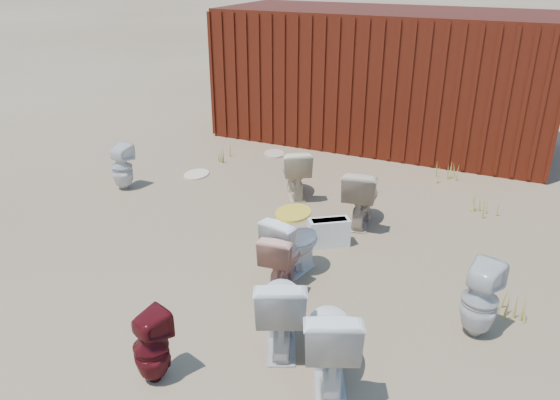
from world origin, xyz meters
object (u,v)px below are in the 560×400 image
at_px(toilet_back_yellowlid, 293,244).
at_px(toilet_back_e, 480,300).
at_px(toilet_front_pink, 282,257).
at_px(toilet_front_c, 329,339).
at_px(toilet_back_beige_left, 295,172).
at_px(loose_tank, 329,233).
at_px(toilet_front_e, 280,308).
at_px(toilet_back_a, 122,167).
at_px(shipping_container, 383,77).
at_px(toilet_back_beige_right, 361,196).
at_px(toilet_front_maroon, 151,347).

height_order(toilet_back_yellowlid, toilet_back_e, toilet_back_e).
relative_size(toilet_front_pink, toilet_front_c, 0.79).
height_order(toilet_back_beige_left, loose_tank, toilet_back_beige_left).
xyz_separation_m(toilet_back_yellowlid, loose_tank, (0.15, 0.77, -0.19)).
bearing_deg(toilet_front_e, toilet_back_beige_left, -93.49).
bearing_deg(toilet_back_a, toilet_back_beige_left, -160.03).
bearing_deg(toilet_front_c, toilet_back_a, -54.76).
bearing_deg(toilet_front_c, toilet_back_beige_left, -86.26).
bearing_deg(toilet_back_e, toilet_back_beige_left, -23.08).
bearing_deg(toilet_back_a, toilet_back_e, 165.80).
bearing_deg(toilet_back_yellowlid, shipping_container, -70.98).
relative_size(toilet_front_pink, toilet_back_a, 0.92).
bearing_deg(toilet_back_yellowlid, loose_tank, -86.64).
relative_size(shipping_container, toilet_back_a, 8.56).
height_order(toilet_back_a, toilet_back_yellowlid, toilet_back_yellowlid).
distance_m(toilet_front_e, toilet_back_yellowlid, 1.25).
relative_size(toilet_front_e, toilet_back_a, 1.15).
xyz_separation_m(toilet_back_beige_left, toilet_back_yellowlid, (0.84, -2.02, -0.00)).
bearing_deg(toilet_back_yellowlid, toilet_back_beige_right, -87.42).
relative_size(toilet_back_beige_left, toilet_back_e, 0.99).
distance_m(toilet_front_pink, toilet_back_beige_left, 2.41).
xyz_separation_m(shipping_container, toilet_back_beige_right, (0.77, -3.71, -0.81)).
bearing_deg(toilet_front_maroon, loose_tank, -82.00).
distance_m(toilet_front_pink, toilet_back_yellowlid, 0.25).
bearing_deg(loose_tank, toilet_front_maroon, -135.97).
height_order(shipping_container, toilet_front_e, shipping_container).
relative_size(toilet_front_maroon, toilet_back_beige_left, 0.89).
height_order(toilet_front_maroon, toilet_back_beige_left, toilet_back_beige_left).
xyz_separation_m(toilet_front_c, toilet_back_a, (-4.27, 2.57, -0.06)).
xyz_separation_m(shipping_container, toilet_front_pink, (0.44, -5.49, -0.88)).
bearing_deg(toilet_front_e, loose_tank, -107.34).
xyz_separation_m(toilet_front_c, toilet_back_e, (1.05, 1.15, -0.03)).
xyz_separation_m(shipping_container, toilet_back_yellowlid, (0.46, -5.24, -0.83)).
distance_m(toilet_back_yellowlid, loose_tank, 0.81).
xyz_separation_m(toilet_front_pink, toilet_front_maroon, (-0.36, -1.79, 0.01)).
distance_m(toilet_front_pink, toilet_front_e, 1.03).
xyz_separation_m(toilet_front_maroon, toilet_back_yellowlid, (0.38, 2.04, 0.04)).
distance_m(shipping_container, toilet_back_beige_left, 3.35).
xyz_separation_m(toilet_back_beige_right, toilet_back_e, (1.69, -1.80, -0.02)).
xyz_separation_m(shipping_container, toilet_back_beige_left, (-0.39, -3.23, -0.83)).
xyz_separation_m(toilet_front_pink, toilet_back_e, (2.02, -0.02, 0.05)).
distance_m(toilet_front_pink, toilet_back_a, 3.59).
height_order(toilet_front_c, toilet_back_beige_right, toilet_front_c).
bearing_deg(toilet_front_c, toilet_back_e, -156.20).
height_order(toilet_back_beige_right, toilet_back_e, toilet_back_beige_right).
distance_m(toilet_back_e, loose_tank, 2.13).
xyz_separation_m(toilet_front_maroon, toilet_front_e, (0.78, 0.86, 0.07)).
bearing_deg(toilet_back_yellowlid, toilet_front_maroon, 93.49).
relative_size(shipping_container, toilet_front_maroon, 9.10).
relative_size(toilet_back_a, toilet_back_beige_right, 0.89).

